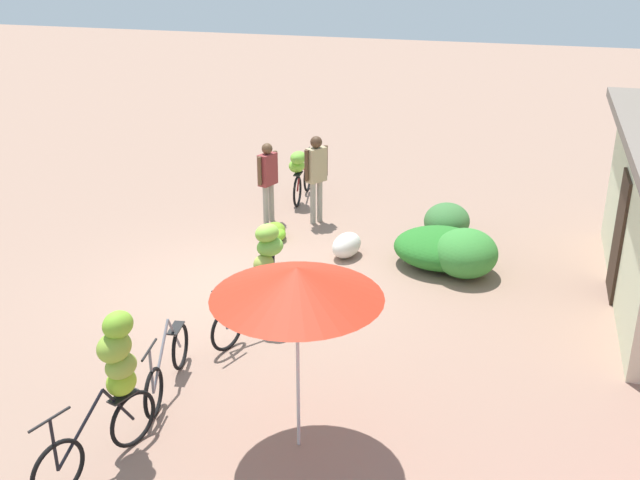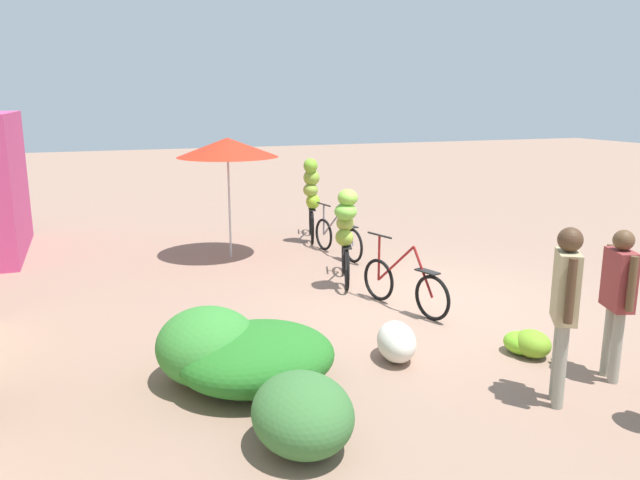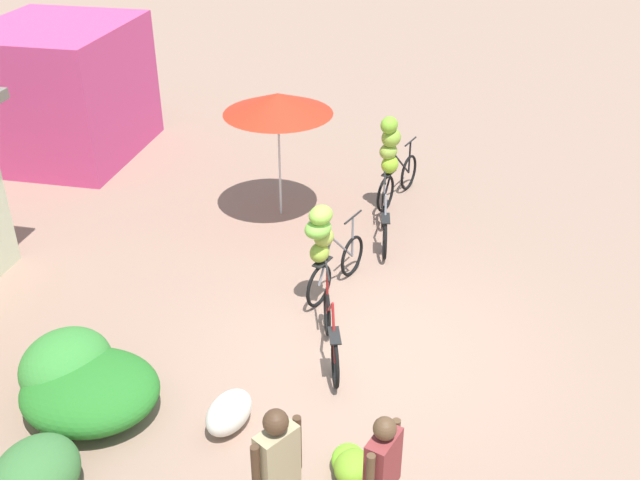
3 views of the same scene
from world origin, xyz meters
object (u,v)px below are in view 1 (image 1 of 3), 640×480
at_px(bicycle_near_pile, 271,267).
at_px(bicycle_rightmost, 113,378).
at_px(person_bystander, 268,175).
at_px(bicycle_leftmost, 300,170).
at_px(bicycle_center_loaded, 263,269).
at_px(person_vendor, 316,170).
at_px(produce_sack, 347,245).
at_px(bicycle_by_shop, 167,366).
at_px(market_umbrella, 297,283).
at_px(banana_pile_on_ground, 275,232).

distance_m(bicycle_near_pile, bicycle_rightmost, 4.57).
bearing_deg(person_bystander, bicycle_leftmost, 169.39).
relative_size(bicycle_center_loaded, person_vendor, 0.89).
relative_size(bicycle_rightmost, produce_sack, 2.51).
relative_size(bicycle_by_shop, person_bystander, 1.04).
bearing_deg(market_umbrella, bicycle_center_loaded, -152.18).
bearing_deg(bicycle_near_pile, produce_sack, 149.54).
bearing_deg(market_umbrella, bicycle_rightmost, -69.13).
relative_size(person_vendor, person_bystander, 1.09).
distance_m(bicycle_center_loaded, bicycle_rightmost, 3.24).
relative_size(bicycle_leftmost, person_bystander, 1.04).
xyz_separation_m(bicycle_leftmost, person_vendor, (1.06, 0.68, 0.39)).
bearing_deg(bicycle_near_pile, person_bystander, -159.84).
bearing_deg(market_umbrella, bicycle_by_shop, -107.26).
bearing_deg(bicycle_leftmost, bicycle_center_loaded, 11.76).
relative_size(bicycle_near_pile, banana_pile_on_ground, 2.72).
relative_size(bicycle_by_shop, produce_sack, 2.44).
bearing_deg(banana_pile_on_ground, person_bystander, -153.33).
distance_m(market_umbrella, bicycle_by_shop, 2.65).
xyz_separation_m(bicycle_by_shop, bicycle_rightmost, (1.31, 0.06, 0.66)).
bearing_deg(produce_sack, bicycle_leftmost, -146.73).
xyz_separation_m(bicycle_near_pile, bicycle_by_shop, (3.20, -0.27, -0.00)).
height_order(bicycle_near_pile, person_vendor, person_vendor).
relative_size(market_umbrella, bicycle_leftmost, 1.32).
bearing_deg(bicycle_rightmost, market_umbrella, 110.87).
relative_size(bicycle_leftmost, bicycle_rightmost, 0.97).
relative_size(bicycle_near_pile, person_vendor, 0.93).
xyz_separation_m(bicycle_rightmost, person_bystander, (-7.29, -0.81, -0.01)).
height_order(market_umbrella, bicycle_rightmost, market_umbrella).
height_order(bicycle_center_loaded, person_vendor, person_vendor).
height_order(produce_sack, person_bystander, person_bystander).
relative_size(bicycle_by_shop, bicycle_rightmost, 0.97).
relative_size(bicycle_center_loaded, bicycle_rightmost, 0.91).
xyz_separation_m(bicycle_by_shop, produce_sack, (-4.73, 1.18, -0.13)).
bearing_deg(bicycle_rightmost, person_vendor, 179.13).
height_order(bicycle_near_pile, banana_pile_on_ground, bicycle_near_pile).
distance_m(market_umbrella, bicycle_center_loaded, 3.02).
distance_m(bicycle_rightmost, person_bystander, 7.33).
bearing_deg(market_umbrella, person_vendor, -165.56).
relative_size(bicycle_rightmost, person_vendor, 0.99).
distance_m(bicycle_center_loaded, bicycle_by_shop, 2.07).
height_order(banana_pile_on_ground, person_bystander, person_bystander).
distance_m(bicycle_near_pile, person_bystander, 3.02).
xyz_separation_m(bicycle_near_pile, bicycle_center_loaded, (1.32, 0.35, 0.59)).
height_order(bicycle_near_pile, bicycle_by_shop, bicycle_near_pile).
height_order(market_umbrella, bicycle_center_loaded, market_umbrella).
bearing_deg(bicycle_rightmost, bicycle_near_pile, 177.32).
distance_m(banana_pile_on_ground, person_vendor, 1.53).
height_order(produce_sack, person_vendor, person_vendor).
height_order(bicycle_center_loaded, banana_pile_on_ground, bicycle_center_loaded).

